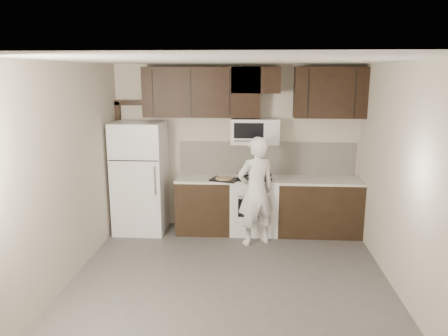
# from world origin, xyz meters

# --- Properties ---
(floor) EXTENTS (4.50, 4.50, 0.00)m
(floor) POSITION_xyz_m (0.00, 0.00, 0.00)
(floor) COLOR #524F4D
(floor) RESTS_ON ground
(back_wall) EXTENTS (4.00, 0.00, 4.00)m
(back_wall) POSITION_xyz_m (0.00, 2.25, 1.35)
(back_wall) COLOR beige
(back_wall) RESTS_ON ground
(ceiling) EXTENTS (4.50, 4.50, 0.00)m
(ceiling) POSITION_xyz_m (0.00, 0.00, 2.70)
(ceiling) COLOR white
(ceiling) RESTS_ON back_wall
(counter_run) EXTENTS (2.95, 0.64, 0.91)m
(counter_run) POSITION_xyz_m (0.60, 1.94, 0.46)
(counter_run) COLOR black
(counter_run) RESTS_ON floor
(stove) EXTENTS (0.76, 0.66, 0.94)m
(stove) POSITION_xyz_m (0.30, 1.94, 0.46)
(stove) COLOR white
(stove) RESTS_ON floor
(backsplash) EXTENTS (2.90, 0.02, 0.54)m
(backsplash) POSITION_xyz_m (0.50, 2.24, 1.18)
(backsplash) COLOR silver
(backsplash) RESTS_ON counter_run
(upper_cabinets) EXTENTS (3.48, 0.35, 0.78)m
(upper_cabinets) POSITION_xyz_m (0.21, 2.08, 2.28)
(upper_cabinets) COLOR black
(upper_cabinets) RESTS_ON back_wall
(microwave) EXTENTS (0.76, 0.42, 0.40)m
(microwave) POSITION_xyz_m (0.30, 2.06, 1.65)
(microwave) COLOR white
(microwave) RESTS_ON upper_cabinets
(refrigerator) EXTENTS (0.80, 0.76, 1.80)m
(refrigerator) POSITION_xyz_m (-1.55, 1.89, 0.90)
(refrigerator) COLOR white
(refrigerator) RESTS_ON floor
(door_trim) EXTENTS (0.50, 0.08, 2.12)m
(door_trim) POSITION_xyz_m (-1.92, 2.21, 1.25)
(door_trim) COLOR black
(door_trim) RESTS_ON floor
(saucepan) EXTENTS (0.31, 0.18, 0.17)m
(saucepan) POSITION_xyz_m (0.12, 2.09, 0.98)
(saucepan) COLOR silver
(saucepan) RESTS_ON stove
(baking_tray) EXTENTS (0.48, 0.41, 0.02)m
(baking_tray) POSITION_xyz_m (-0.17, 1.76, 0.92)
(baking_tray) COLOR black
(baking_tray) RESTS_ON counter_run
(pizza) EXTENTS (0.34, 0.34, 0.02)m
(pizza) POSITION_xyz_m (-0.17, 1.76, 0.94)
(pizza) COLOR tan
(pizza) RESTS_ON baking_tray
(person) EXTENTS (0.72, 0.62, 1.66)m
(person) POSITION_xyz_m (0.32, 1.43, 0.83)
(person) COLOR white
(person) RESTS_ON floor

